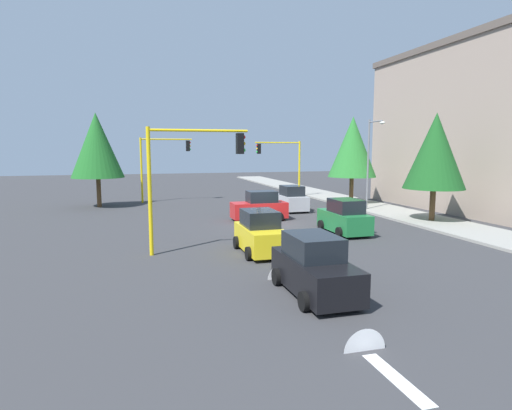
# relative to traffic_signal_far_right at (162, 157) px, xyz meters

# --- Properties ---
(ground_plane) EXTENTS (120.00, 120.00, 0.00)m
(ground_plane) POSITION_rel_traffic_signal_far_right_xyz_m (14.00, 5.71, -4.09)
(ground_plane) COLOR #353538
(sidewalk_kerb) EXTENTS (80.00, 4.00, 0.15)m
(sidewalk_kerb) POSITION_rel_traffic_signal_far_right_xyz_m (9.00, 16.21, -4.01)
(sidewalk_kerb) COLOR gray
(sidewalk_kerb) RESTS_ON ground
(lane_arrow_near) EXTENTS (2.40, 1.10, 1.10)m
(lane_arrow_near) POSITION_rel_traffic_signal_far_right_xyz_m (25.51, 2.71, -4.08)
(lane_arrow_near) COLOR silver
(lane_arrow_near) RESTS_ON ground
(lane_arrow_mid) EXTENTS (2.40, 1.10, 1.10)m
(lane_arrow_mid) POSITION_rel_traffic_signal_far_right_xyz_m (31.51, 2.71, -4.08)
(lane_arrow_mid) COLOR silver
(lane_arrow_mid) RESTS_ON ground
(apartment_block) EXTENTS (16.86, 9.30, 12.77)m
(apartment_block) POSITION_rel_traffic_signal_far_right_xyz_m (10.73, 24.21, 2.31)
(apartment_block) COLOR gray
(apartment_block) RESTS_ON ground
(traffic_signal_far_right) EXTENTS (0.36, 4.59, 5.78)m
(traffic_signal_far_right) POSITION_rel_traffic_signal_far_right_xyz_m (0.00, 0.00, 0.00)
(traffic_signal_far_right) COLOR yellow
(traffic_signal_far_right) RESTS_ON ground
(traffic_signal_far_left) EXTENTS (0.36, 4.59, 5.53)m
(traffic_signal_far_left) POSITION_rel_traffic_signal_far_right_xyz_m (-0.00, 11.39, -0.17)
(traffic_signal_far_left) COLOR yellow
(traffic_signal_far_left) RESTS_ON ground
(traffic_signal_near_right) EXTENTS (0.36, 4.59, 5.76)m
(traffic_signal_near_right) POSITION_rel_traffic_signal_far_right_xyz_m (20.00, 0.00, -0.02)
(traffic_signal_near_right) COLOR yellow
(traffic_signal_near_right) RESTS_ON ground
(street_lamp_curbside) EXTENTS (2.15, 0.28, 7.00)m
(street_lamp_curbside) POSITION_rel_traffic_signal_far_right_xyz_m (10.39, 14.91, 0.26)
(street_lamp_curbside) COLOR slate
(street_lamp_curbside) RESTS_ON ground
(tree_roadside_near) EXTENTS (3.88, 3.88, 7.08)m
(tree_roadside_near) POSITION_rel_traffic_signal_far_right_xyz_m (16.00, 16.21, 0.55)
(tree_roadside_near) COLOR brown
(tree_roadside_near) RESTS_ON ground
(tree_opposite_side) EXTENTS (4.22, 4.22, 7.71)m
(tree_opposite_side) POSITION_rel_traffic_signal_far_right_xyz_m (2.00, -5.29, 0.98)
(tree_opposite_side) COLOR brown
(tree_opposite_side) RESTS_ON ground
(tree_roadside_mid) EXTENTS (4.12, 4.12, 7.53)m
(tree_roadside_mid) POSITION_rel_traffic_signal_far_right_xyz_m (6.00, 15.71, 0.86)
(tree_roadside_mid) COLOR brown
(tree_roadside_mid) RESTS_ON ground
(car_green) EXTENTS (3.82, 1.96, 1.98)m
(car_green) POSITION_rel_traffic_signal_far_right_xyz_m (17.75, 8.99, -3.19)
(car_green) COLOR #1E7238
(car_green) RESTS_ON ground
(car_silver) EXTENTS (3.63, 1.97, 1.98)m
(car_silver) POSITION_rel_traffic_signal_far_right_xyz_m (8.45, 9.24, -3.19)
(car_silver) COLOR #B2B5BA
(car_silver) RESTS_ON ground
(car_red) EXTENTS (1.92, 3.69, 1.98)m
(car_red) POSITION_rel_traffic_signal_far_right_xyz_m (12.00, 5.65, -3.19)
(car_red) COLOR red
(car_red) RESTS_ON ground
(car_black) EXTENTS (4.15, 1.99, 1.98)m
(car_black) POSITION_rel_traffic_signal_far_right_xyz_m (26.89, 3.18, -3.19)
(car_black) COLOR black
(car_black) RESTS_ON ground
(car_yellow) EXTENTS (3.72, 1.98, 1.98)m
(car_yellow) POSITION_rel_traffic_signal_far_right_xyz_m (20.89, 3.10, -3.19)
(car_yellow) COLOR yellow
(car_yellow) RESTS_ON ground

